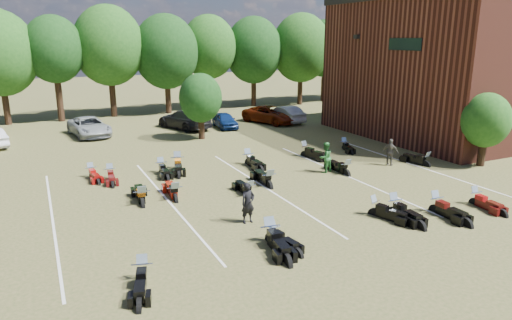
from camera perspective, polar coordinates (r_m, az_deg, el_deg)
ground at (r=22.54m, az=11.40°, el=-4.45°), size 160.00×160.00×0.00m
car_2 at (r=37.91m, az=-20.12°, el=3.94°), size 3.14×5.53×1.45m
car_3 at (r=39.00m, az=-8.94°, el=5.07°), size 3.97×5.94×1.60m
car_4 at (r=38.96m, az=-3.91°, el=4.97°), size 1.84×3.88×1.28m
car_5 at (r=41.55m, az=3.69°, el=5.75°), size 1.82×4.62×1.50m
car_6 at (r=41.17m, az=1.88°, el=5.70°), size 4.36×6.00×1.52m
car_7 at (r=46.80m, az=11.43°, el=6.53°), size 2.99×5.46×1.50m
person_black at (r=18.75m, az=-1.01°, el=-5.40°), size 0.67×0.48×1.71m
person_green at (r=26.05m, az=8.66°, el=0.32°), size 0.98×0.84×1.75m
person_grey at (r=28.34m, az=16.45°, el=0.95°), size 0.85×1.02×1.63m
motorcycle_0 at (r=15.25m, az=-13.93°, el=-14.46°), size 1.25×2.25×1.19m
motorcycle_1 at (r=17.30m, az=1.74°, el=-10.30°), size 1.11×2.55×1.37m
motorcycle_2 at (r=17.41m, az=2.15°, el=-10.14°), size 0.94×2.08×1.12m
motorcycle_3 at (r=20.80m, az=16.83°, el=-6.49°), size 0.95×2.41×1.32m
motorcycle_4 at (r=20.46m, az=14.60°, el=-6.69°), size 1.34×2.31×1.22m
motorcycle_5 at (r=21.64m, az=21.48°, el=-6.06°), size 0.88×2.42×1.33m
motorcycle_6 at (r=23.32m, az=25.64°, el=-5.02°), size 0.89×2.18×1.18m
motorcycle_7 at (r=21.82m, az=-10.03°, el=-5.04°), size 0.94×2.42×1.32m
motorcycle_8 at (r=21.51m, az=-13.98°, el=-5.57°), size 1.02×2.52×1.37m
motorcycle_9 at (r=23.37m, az=1.67°, el=-3.45°), size 0.93×2.50×1.37m
motorcycle_10 at (r=22.00m, az=-0.79°, el=-4.63°), size 0.69×2.11×1.18m
motorcycle_12 at (r=25.92m, az=11.20°, el=-1.87°), size 0.78×2.37×1.32m
motorcycle_13 at (r=29.04m, az=20.42°, el=-0.72°), size 1.07×2.33×1.25m
motorcycle_14 at (r=26.00m, az=-17.71°, el=-2.26°), size 0.83×2.13×1.16m
motorcycle_15 at (r=26.62m, az=-19.86°, el=-2.05°), size 0.88×2.10×1.13m
motorcycle_16 at (r=26.45m, az=-11.74°, el=-1.56°), size 0.80×2.23×1.23m
motorcycle_17 at (r=27.09m, az=-9.74°, el=-1.06°), size 1.39×2.64×1.40m
motorcycle_18 at (r=27.61m, az=-0.99°, el=-0.54°), size 0.76×2.38×1.33m
motorcycle_19 at (r=31.95m, az=10.94°, el=1.33°), size 1.20×2.11×1.12m
motorcycle_20 at (r=29.65m, az=6.15°, el=0.46°), size 1.36×2.59×1.38m
brick_building at (r=43.60m, az=28.27°, el=10.57°), size 25.40×15.20×10.70m
tree_line at (r=47.38m, az=-11.41°, el=13.39°), size 56.00×6.00×9.79m
young_tree_near_building at (r=29.92m, az=26.81°, el=4.46°), size 2.80×2.80×4.16m
young_tree_midfield at (r=34.42m, az=-6.95°, el=7.70°), size 3.20×3.20×4.70m
parking_lines at (r=23.42m, az=1.06°, el=-3.39°), size 20.10×14.00×0.01m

